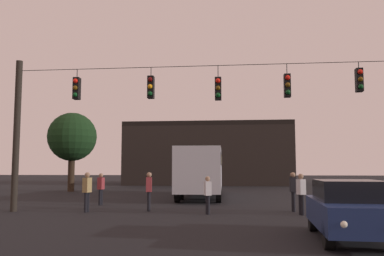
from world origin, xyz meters
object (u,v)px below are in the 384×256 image
object	(u,v)px
pedestrian_trailing	(293,189)
tree_left_silhouette	(72,137)
car_near_right	(350,208)
pedestrian_crossing_left	(301,192)
pedestrian_near_bus	(101,187)
pedestrian_crossing_right	(149,189)
pedestrian_crossing_center	(208,193)
pedestrian_far_side	(87,190)
city_bus	(202,168)

from	to	relation	value
pedestrian_trailing	tree_left_silhouette	xyz separation A→B (m)	(-15.53, 13.83, 3.38)
car_near_right	pedestrian_crossing_left	world-z (taller)	pedestrian_crossing_left
car_near_right	pedestrian_near_bus	size ratio (longest dim) A/B	2.78
tree_left_silhouette	pedestrian_near_bus	bearing A→B (deg)	-61.45
pedestrian_crossing_right	tree_left_silhouette	world-z (taller)	tree_left_silhouette
pedestrian_crossing_center	pedestrian_far_side	size ratio (longest dim) A/B	0.91
car_near_right	pedestrian_near_bus	world-z (taller)	pedestrian_near_bus
pedestrian_crossing_left	pedestrian_far_side	world-z (taller)	pedestrian_far_side
pedestrian_crossing_center	pedestrian_trailing	size ratio (longest dim) A/B	0.91
pedestrian_crossing_left	pedestrian_crossing_right	bearing A→B (deg)	172.03
pedestrian_crossing_center	tree_left_silhouette	distance (m)	19.66
city_bus	tree_left_silhouette	xyz separation A→B (m)	(-10.90, 5.35, 2.46)
city_bus	car_near_right	size ratio (longest dim) A/B	2.51
city_bus	pedestrian_crossing_center	distance (m)	9.96
city_bus	pedestrian_near_bus	world-z (taller)	city_bus
pedestrian_far_side	pedestrian_trailing	bearing A→B (deg)	7.52
city_bus	pedestrian_far_side	bearing A→B (deg)	-112.84
pedestrian_crossing_left	pedestrian_near_bus	distance (m)	9.93
pedestrian_crossing_right	pedestrian_trailing	distance (m)	6.19
car_near_right	pedestrian_crossing_left	xyz separation A→B (m)	(-0.40, 5.68, 0.12)
pedestrian_trailing	tree_left_silhouette	bearing A→B (deg)	138.32
pedestrian_near_bus	pedestrian_trailing	bearing A→B (deg)	-13.15
tree_left_silhouette	city_bus	bearing A→B (deg)	-26.16
pedestrian_far_side	car_near_right	bearing A→B (deg)	-32.30
city_bus	pedestrian_far_side	distance (m)	10.48
pedestrian_near_bus	pedestrian_far_side	size ratio (longest dim) A/B	0.95
pedestrian_far_side	tree_left_silhouette	bearing A→B (deg)	114.59
city_bus	pedestrian_crossing_left	xyz separation A→B (m)	(4.77, -9.77, -0.95)
city_bus	pedestrian_crossing_right	xyz separation A→B (m)	(-1.55, -8.88, -0.93)
pedestrian_crossing_left	pedestrian_near_bus	xyz separation A→B (m)	(-9.31, 3.44, -0.02)
pedestrian_crossing_center	pedestrian_trailing	world-z (taller)	pedestrian_trailing
city_bus	pedestrian_trailing	distance (m)	9.70
pedestrian_near_bus	car_near_right	bearing A→B (deg)	-43.17
pedestrian_crossing_center	tree_left_silhouette	bearing A→B (deg)	128.21
pedestrian_crossing_center	pedestrian_far_side	distance (m)	5.12
pedestrian_crossing_left	pedestrian_crossing_right	distance (m)	6.38
car_near_right	city_bus	bearing A→B (deg)	108.50
city_bus	tree_left_silhouette	bearing A→B (deg)	153.84
pedestrian_crossing_left	pedestrian_trailing	xyz separation A→B (m)	(-0.14, 1.29, 0.03)
pedestrian_crossing_left	pedestrian_near_bus	size ratio (longest dim) A/B	1.02
car_near_right	pedestrian_near_bus	xyz separation A→B (m)	(-9.71, 9.11, 0.10)
city_bus	car_near_right	xyz separation A→B (m)	(5.17, -15.44, -1.07)
pedestrian_crossing_center	pedestrian_crossing_right	world-z (taller)	pedestrian_crossing_right
car_near_right	pedestrian_crossing_center	xyz separation A→B (m)	(-4.10, 5.59, 0.05)
city_bus	pedestrian_near_bus	xyz separation A→B (m)	(-4.55, -6.33, -0.97)
city_bus	tree_left_silhouette	world-z (taller)	tree_left_silhouette
pedestrian_near_bus	pedestrian_trailing	world-z (taller)	pedestrian_trailing
pedestrian_crossing_center	pedestrian_crossing_left	bearing A→B (deg)	1.32
city_bus	pedestrian_crossing_left	distance (m)	10.91
pedestrian_near_bus	pedestrian_crossing_left	bearing A→B (deg)	-20.25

